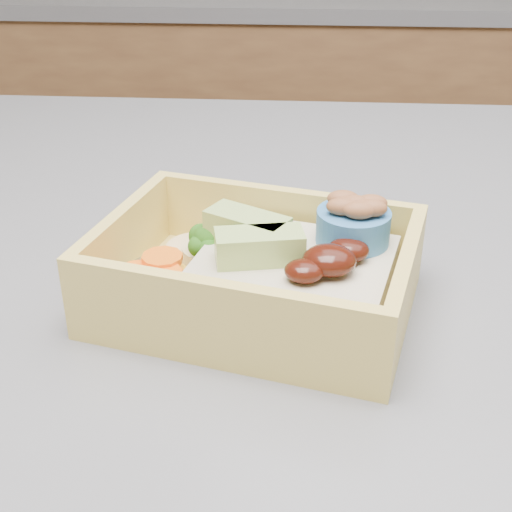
{
  "coord_description": "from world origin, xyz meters",
  "views": [
    {
      "loc": [
        0.08,
        -0.53,
        1.17
      ],
      "look_at": [
        0.05,
        -0.14,
        0.96
      ],
      "focal_mm": 50.0,
      "sensor_mm": 36.0,
      "label": 1
    }
  ],
  "objects": [
    {
      "name": "back_cabinets",
      "position": [
        0.0,
        1.23,
        0.89
      ],
      "size": [
        3.2,
        0.62,
        2.3
      ],
      "color": "brown",
      "rests_on": "ground"
    },
    {
      "name": "bento_box",
      "position": [
        0.06,
        -0.14,
        0.94
      ],
      "size": [
        0.22,
        0.18,
        0.07
      ],
      "rotation": [
        0.0,
        0.0,
        -0.24
      ],
      "color": "#DBBF5A",
      "rests_on": "island"
    }
  ]
}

